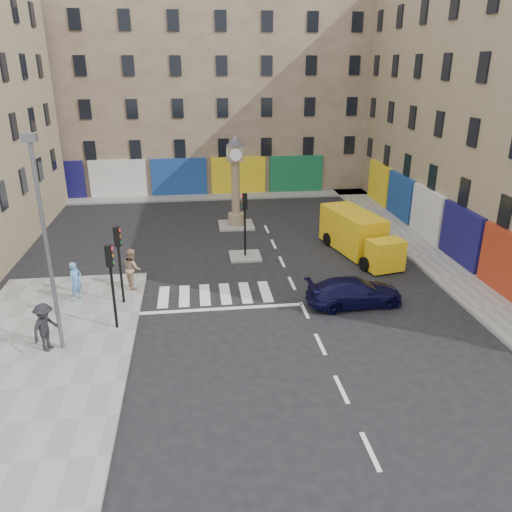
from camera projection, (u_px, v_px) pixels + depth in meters
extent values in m
plane|color=black|center=(309.00, 321.00, 22.02)|extent=(120.00, 120.00, 0.00)
cube|color=gray|center=(37.00, 362.00, 18.86)|extent=(7.00, 16.00, 0.15)
cube|color=gray|center=(406.00, 237.00, 32.25)|extent=(2.60, 30.00, 0.15)
cube|color=gray|center=(204.00, 196.00, 42.05)|extent=(32.00, 2.40, 0.15)
cube|color=gray|center=(245.00, 256.00, 29.16)|extent=(1.80, 1.80, 0.12)
cube|color=gray|center=(236.00, 225.00, 34.70)|extent=(2.40, 2.40, 0.12)
cube|color=gray|center=(199.00, 88.00, 44.35)|extent=(32.00, 10.00, 17.00)
cylinder|color=black|center=(114.00, 297.00, 20.67)|extent=(0.12, 0.12, 2.80)
cube|color=black|center=(109.00, 256.00, 20.00)|extent=(0.28, 0.22, 0.90)
cylinder|color=black|center=(121.00, 275.00, 22.89)|extent=(0.12, 0.12, 2.80)
cube|color=black|center=(117.00, 237.00, 22.22)|extent=(0.28, 0.22, 0.90)
cylinder|color=black|center=(245.00, 233.00, 28.63)|extent=(0.12, 0.12, 2.80)
cube|color=black|center=(245.00, 201.00, 27.96)|extent=(0.28, 0.22, 0.90)
cylinder|color=#595B60|center=(48.00, 253.00, 18.21)|extent=(0.16, 0.16, 8.00)
cube|color=#595B60|center=(29.00, 137.00, 16.70)|extent=(0.50, 0.25, 0.30)
cylinder|color=#927D60|center=(236.00, 219.00, 34.54)|extent=(1.10, 1.10, 0.80)
cylinder|color=#927D60|center=(236.00, 188.00, 33.74)|extent=(0.56, 0.56, 3.60)
cube|color=#927D60|center=(235.00, 154.00, 32.90)|extent=(1.00, 1.00, 1.00)
cylinder|color=white|center=(236.00, 155.00, 32.42)|extent=(0.80, 0.06, 0.80)
cone|color=#333338|center=(235.00, 140.00, 32.59)|extent=(1.20, 1.20, 0.70)
imported|color=black|center=(354.00, 292.00, 23.25)|extent=(4.61, 2.12, 1.31)
cube|color=gold|center=(352.00, 230.00, 29.92)|extent=(2.96, 5.07, 2.28)
cube|color=gold|center=(385.00, 255.00, 26.90)|extent=(2.09, 1.57, 1.68)
cube|color=black|center=(386.00, 248.00, 26.71)|extent=(1.84, 1.23, 0.69)
cylinder|color=black|center=(365.00, 264.00, 27.13)|extent=(0.41, 0.83, 0.79)
cylinder|color=black|center=(396.00, 260.00, 27.75)|extent=(0.41, 0.83, 0.79)
cylinder|color=black|center=(328.00, 239.00, 30.96)|extent=(0.41, 0.83, 0.79)
cylinder|color=black|center=(356.00, 236.00, 31.58)|extent=(0.41, 0.83, 0.79)
imported|color=#558EC2|center=(76.00, 281.00, 23.31)|extent=(0.74, 0.82, 1.89)
imported|color=#A28063|center=(132.00, 268.00, 24.65)|extent=(1.06, 1.18, 2.01)
imported|color=black|center=(45.00, 327.00, 19.18)|extent=(1.22, 1.47, 1.98)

